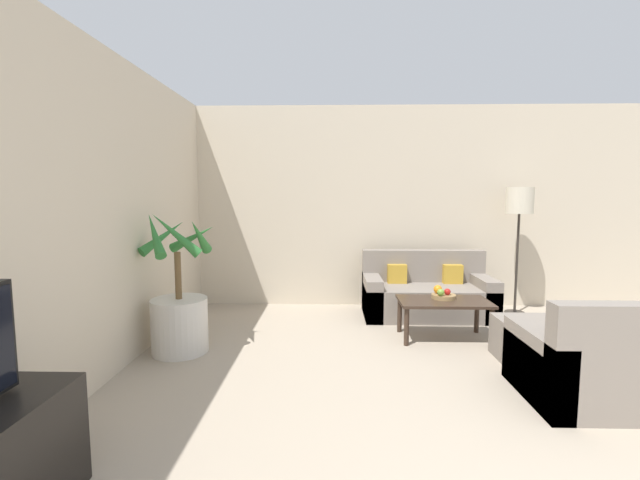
% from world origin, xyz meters
% --- Properties ---
extents(wall_back, '(8.36, 0.06, 2.70)m').
position_xyz_m(wall_back, '(0.00, 6.04, 1.35)').
color(wall_back, beige).
rests_on(wall_back, ground_plane).
extents(wall_left, '(0.06, 7.61, 2.70)m').
position_xyz_m(wall_left, '(-3.41, 3.00, 1.35)').
color(wall_left, beige).
rests_on(wall_left, ground_plane).
extents(potted_palm, '(0.72, 0.71, 1.38)m').
position_xyz_m(potted_palm, '(-3.02, 4.16, 0.40)').
color(potted_palm, beige).
rests_on(potted_palm, ground_plane).
extents(sofa_loveseat, '(1.57, 0.76, 0.80)m').
position_xyz_m(sofa_loveseat, '(-0.37, 5.49, 0.27)').
color(sofa_loveseat, gray).
rests_on(sofa_loveseat, ground_plane).
extents(floor_lamp, '(0.33, 0.33, 1.61)m').
position_xyz_m(floor_lamp, '(0.78, 5.60, 1.37)').
color(floor_lamp, '#2D2823').
rests_on(floor_lamp, ground_plane).
extents(coffee_table, '(0.94, 0.53, 0.41)m').
position_xyz_m(coffee_table, '(-0.39, 4.61, 0.36)').
color(coffee_table, '#38281E').
rests_on(coffee_table, ground_plane).
extents(fruit_bowl, '(0.25, 0.25, 0.04)m').
position_xyz_m(fruit_bowl, '(-0.37, 4.68, 0.44)').
color(fruit_bowl, '#997A4C').
rests_on(fruit_bowl, coffee_table).
extents(apple_red, '(0.07, 0.07, 0.07)m').
position_xyz_m(apple_red, '(-0.34, 4.66, 0.49)').
color(apple_red, red).
rests_on(apple_red, fruit_bowl).
extents(apple_green, '(0.08, 0.08, 0.08)m').
position_xyz_m(apple_green, '(-0.42, 4.61, 0.50)').
color(apple_green, olive).
rests_on(apple_green, fruit_bowl).
extents(orange_fruit, '(0.09, 0.09, 0.09)m').
position_xyz_m(orange_fruit, '(-0.42, 4.73, 0.50)').
color(orange_fruit, orange).
rests_on(orange_fruit, fruit_bowl).
extents(armchair, '(0.81, 0.83, 0.81)m').
position_xyz_m(armchair, '(0.28, 3.25, 0.27)').
color(armchair, gray).
rests_on(armchair, ground_plane).
extents(ottoman, '(0.54, 0.49, 0.38)m').
position_xyz_m(ottoman, '(0.23, 4.02, 0.19)').
color(ottoman, gray).
rests_on(ottoman, ground_plane).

